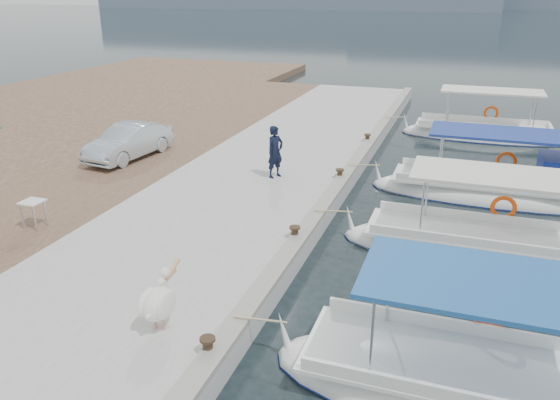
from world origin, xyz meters
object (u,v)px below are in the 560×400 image
object	(u,v)px
fishing_caique_e	(482,136)
parked_car	(129,142)
fishing_caique_d	(498,193)
fisherman	(275,152)
fishing_caique_c	(488,251)
pelican	(159,302)
fishing_caique_b	(466,389)

from	to	relation	value
fishing_caique_e	parked_car	distance (m)	15.77
fishing_caique_d	parked_car	bearing A→B (deg)	-174.13
fisherman	parked_car	xyz separation A→B (m)	(-5.92, 0.32, -0.25)
fishing_caique_c	pelican	bearing A→B (deg)	-133.60
fishing_caique_b	fishing_caique_e	size ratio (longest dim) A/B	0.93
fishing_caique_c	parked_car	size ratio (longest dim) A/B	1.98
fishing_caique_b	fishing_caique_c	distance (m)	5.65
fishing_caique_e	pelican	bearing A→B (deg)	-107.12
fishing_caique_e	pelican	size ratio (longest dim) A/B	5.23
fishing_caique_b	fishing_caique_e	bearing A→B (deg)	89.14
fishing_caique_b	fisherman	xyz separation A→B (m)	(-6.42, 8.46, 1.25)
fisherman	fishing_caique_c	bearing A→B (deg)	-83.65
fishing_caique_d	parked_car	distance (m)	13.20
fisherman	fishing_caique_b	bearing A→B (deg)	-113.98
fishing_caique_d	pelican	size ratio (longest dim) A/B	5.77
fishing_caique_b	pelican	xyz separation A→B (m)	(-5.51, -0.58, 0.93)
fishing_caique_c	parked_car	bearing A→B (deg)	166.15
fisherman	fishing_caique_e	bearing A→B (deg)	-5.68
fishing_caique_b	parked_car	size ratio (longest dim) A/B	1.77
fishing_caique_b	fishing_caique_c	size ratio (longest dim) A/B	0.89
fishing_caique_c	fisherman	bearing A→B (deg)	157.53
fishing_caique_d	pelican	xyz separation A→B (m)	(-6.26, -10.70, 0.87)
fishing_caique_d	fishing_caique_e	world-z (taller)	same
fishing_caique_e	fishing_caique_c	bearing A→B (deg)	-89.40
fishing_caique_d	pelican	distance (m)	12.43
fishing_caique_b	fisherman	bearing A→B (deg)	127.20
fishing_caique_b	parked_car	distance (m)	15.18
parked_car	fishing_caique_c	bearing A→B (deg)	-7.04
pelican	parked_car	world-z (taller)	parked_car
fishing_caique_d	fishing_caique_e	bearing A→B (deg)	93.40
fishing_caique_e	parked_car	size ratio (longest dim) A/B	1.91
fishing_caique_e	fisherman	bearing A→B (deg)	-124.50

